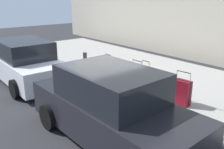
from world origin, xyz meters
TOP-DOWN VIEW (x-y plane):
  - ground_plane at (0.00, 0.00)m, footprint 40.00×40.00m
  - sidewalk_curb at (0.00, -2.50)m, footprint 18.00×5.00m
  - suitcase_maroon_0 at (-2.90, -0.76)m, footprint 0.51×0.29m
  - suitcase_silver_1 at (-2.42, -0.80)m, footprint 0.38×0.21m
  - suitcase_black_2 at (-1.94, -0.78)m, footprint 0.48×0.23m
  - suitcase_teal_3 at (-1.47, -0.72)m, footprint 0.37×0.24m
  - suitcase_olive_4 at (-1.00, -0.80)m, footprint 0.50×0.23m
  - suitcase_navy_5 at (-0.45, -0.78)m, footprint 0.50×0.26m
  - suitcase_red_6 at (0.05, -0.74)m, footprint 0.41×0.25m
  - suitcase_maroon_7 at (0.49, -0.72)m, footprint 0.37×0.20m
  - fire_hydrant at (1.25, -0.76)m, footprint 0.39×0.21m
  - bollard_post at (1.95, -0.61)m, footprint 0.17×0.17m
  - parked_car_charcoal_0 at (-2.83, 1.85)m, footprint 4.41×2.01m
  - parked_car_white_1 at (2.30, 1.85)m, footprint 4.32×1.98m

SIDE VIEW (x-z plane):
  - ground_plane at x=0.00m, z-range 0.00..0.00m
  - sidewalk_curb at x=0.00m, z-range 0.00..0.14m
  - suitcase_silver_1 at x=-2.42m, z-range 0.02..0.80m
  - suitcase_red_6 at x=0.05m, z-range -0.01..0.86m
  - suitcase_black_2 at x=-1.94m, z-range 0.01..0.87m
  - suitcase_maroon_7 at x=0.49m, z-range -0.01..0.90m
  - suitcase_olive_4 at x=-1.00m, z-range 0.00..0.96m
  - suitcase_navy_5 at x=-0.45m, z-range 0.11..0.85m
  - bollard_post at x=1.95m, z-range 0.14..0.87m
  - suitcase_maroon_0 at x=-2.90m, z-range 0.01..1.02m
  - suitcase_teal_3 at x=-1.47m, z-range -0.01..1.04m
  - fire_hydrant at x=1.25m, z-range 0.16..0.88m
  - parked_car_white_1 at x=2.30m, z-range -0.05..1.56m
  - parked_car_charcoal_0 at x=-2.83m, z-range -0.06..1.64m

